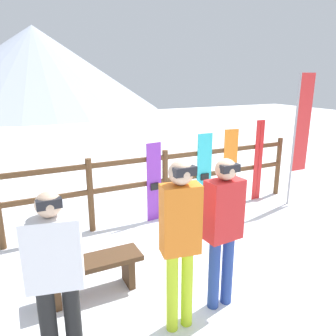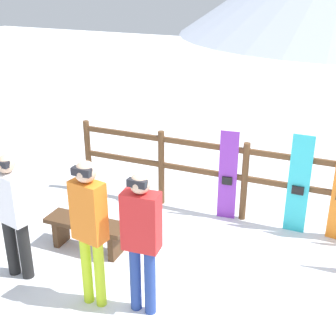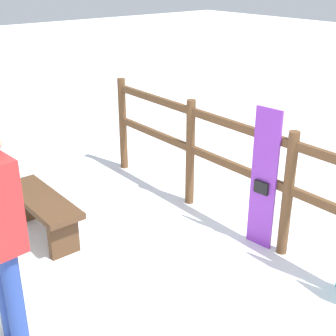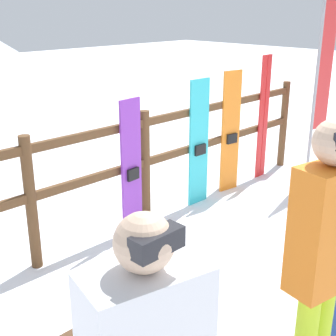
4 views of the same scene
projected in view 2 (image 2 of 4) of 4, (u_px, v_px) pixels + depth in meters
The scene contains 8 objects.
ground_plane at pixel (203, 290), 5.56m from camera, with size 40.00×40.00×0.00m, color white.
fence at pixel (245, 175), 6.85m from camera, with size 5.45×0.10×1.23m.
bench at pixel (87, 229), 6.24m from camera, with size 1.13×0.36×0.44m.
person_red at pixel (141, 234), 4.86m from camera, with size 0.40×0.24×1.68m.
person_white at pixel (12, 209), 5.48m from camera, with size 0.50×0.34×1.61m.
person_orange at pixel (89, 222), 4.94m from camera, with size 0.40×0.26×1.76m.
snowboard_purple at pixel (228, 176), 6.90m from camera, with size 0.27×0.08×1.39m.
snowboard_cyan at pixel (299, 185), 6.52m from camera, with size 0.30×0.06×1.47m.
Camera 2 is at (1.36, -4.33, 3.56)m, focal length 50.00 mm.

